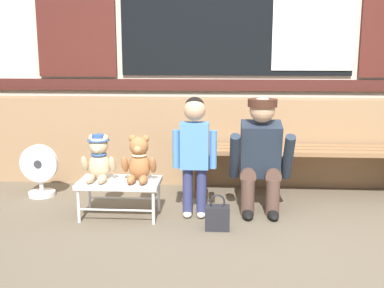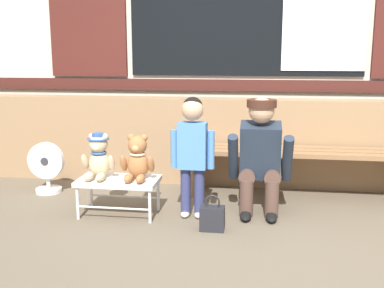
{
  "view_description": "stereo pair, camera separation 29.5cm",
  "coord_description": "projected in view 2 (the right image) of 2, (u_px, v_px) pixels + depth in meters",
  "views": [
    {
      "loc": [
        -0.13,
        -3.13,
        1.3
      ],
      "look_at": [
        -0.38,
        0.62,
        0.55
      ],
      "focal_mm": 43.6,
      "sensor_mm": 36.0,
      "label": 1
    },
    {
      "loc": [
        0.17,
        -3.1,
        1.3
      ],
      "look_at": [
        -0.38,
        0.62,
        0.55
      ],
      "focal_mm": 43.6,
      "sensor_mm": 36.0,
      "label": 2
    }
  ],
  "objects": [
    {
      "name": "teddy_bear_plain",
      "position": [
        137.0,
        159.0,
        3.67
      ],
      "size": [
        0.28,
        0.26,
        0.36
      ],
      "color": "#A86B3D",
      "rests_on": "small_display_bench"
    },
    {
      "name": "floor_fan",
      "position": [
        47.0,
        168.0,
        4.32
      ],
      "size": [
        0.34,
        0.24,
        0.48
      ],
      "color": "silver",
      "rests_on": "ground"
    },
    {
      "name": "ground_plane",
      "position": [
        232.0,
        239.0,
        3.29
      ],
      "size": [
        60.0,
        60.0,
        0.0
      ],
      "primitive_type": "plane",
      "color": "brown"
    },
    {
      "name": "small_display_bench",
      "position": [
        119.0,
        183.0,
        3.73
      ],
      "size": [
        0.64,
        0.36,
        0.3
      ],
      "color": "silver",
      "rests_on": "ground"
    },
    {
      "name": "teddy_bear_with_hat",
      "position": [
        98.0,
        157.0,
        3.71
      ],
      "size": [
        0.28,
        0.27,
        0.36
      ],
      "color": "#CCB289",
      "rests_on": "small_display_bench"
    },
    {
      "name": "adult_crouching",
      "position": [
        261.0,
        156.0,
        3.71
      ],
      "size": [
        0.5,
        0.49,
        0.95
      ],
      "color": "brown",
      "rests_on": "ground"
    },
    {
      "name": "handbag_on_ground",
      "position": [
        212.0,
        218.0,
        3.43
      ],
      "size": [
        0.18,
        0.11,
        0.27
      ],
      "color": "#232328",
      "rests_on": "ground"
    },
    {
      "name": "wooden_bench_long",
      "position": [
        304.0,
        157.0,
        4.16
      ],
      "size": [
        2.1,
        0.4,
        0.44
      ],
      "color": "#8E6642",
      "rests_on": "ground"
    },
    {
      "name": "brick_low_wall",
      "position": [
        242.0,
        142.0,
        4.59
      ],
      "size": [
        7.53,
        0.25,
        0.85
      ],
      "primitive_type": "cube",
      "color": "#997551",
      "rests_on": "ground"
    },
    {
      "name": "child_standing",
      "position": [
        192.0,
        144.0,
        3.62
      ],
      "size": [
        0.35,
        0.18,
        0.96
      ],
      "color": "navy",
      "rests_on": "ground"
    }
  ]
}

